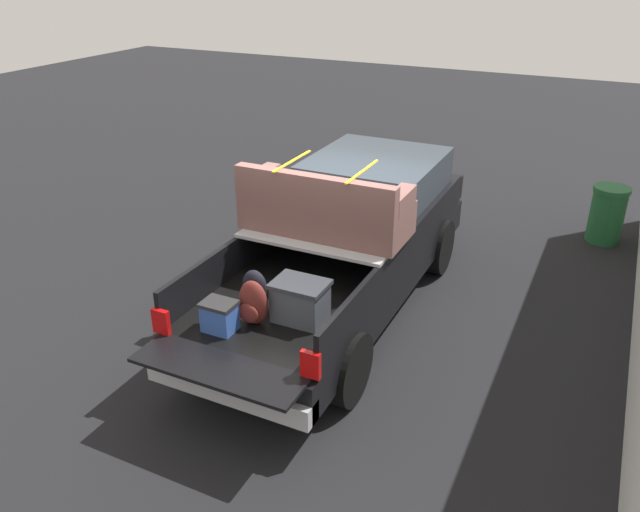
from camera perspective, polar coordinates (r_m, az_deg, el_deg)
ground_plane at (r=8.92m, az=1.69°, el=-4.84°), size 40.00×40.00×0.00m
pickup_truck at (r=8.76m, az=2.75°, el=1.74°), size 6.05×2.06×2.23m
trash_can at (r=11.84m, az=24.41°, el=3.45°), size 0.60×0.60×0.98m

